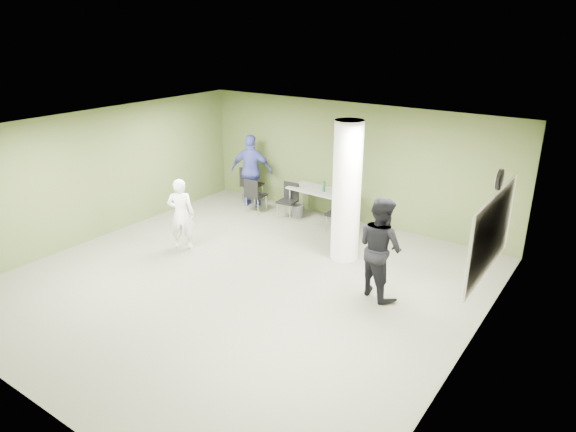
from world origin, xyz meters
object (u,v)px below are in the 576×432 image
Objects in this scene: woman_white at (181,214)px; man_blue at (252,171)px; folding_table at (321,192)px; man_black at (380,247)px; chair_back_left at (250,182)px.

man_blue is (-0.48, 2.94, 0.17)m from woman_white.
woman_white is (-1.53, -3.06, 0.05)m from folding_table.
man_black is at bearing 153.50° from woman_white.
woman_white is 0.84× the size of man_black.
man_blue is at bearing -114.43° from woman_white.
chair_back_left is at bearing -61.28° from man_blue.
man_black is 5.31m from man_blue.
folding_table is at bearing 175.43° from chair_back_left.
folding_table is 2.02m from man_blue.
woman_white is 4.29m from man_black.
man_blue is at bearing 136.54° from chair_back_left.
chair_back_left is 0.45m from man_blue.
man_black reaches higher than woman_white.
folding_table is 3.42m from woman_white.
man_black is at bearing 131.79° from man_blue.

